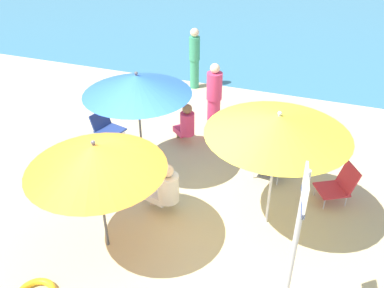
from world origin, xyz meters
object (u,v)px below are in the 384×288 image
object	(u,v)px
umbrella_yellow	(278,125)
beach_chair_c	(339,184)
umbrella_orange	(95,157)
warning_sign	(296,238)
person_b	(214,102)
umbrella_blue	(137,85)
person_d	(186,124)
person_a	(194,58)
beach_chair_b	(271,160)
beach_chair_a	(106,126)
person_c	(166,188)

from	to	relation	value
umbrella_yellow	beach_chair_c	size ratio (longest dim) A/B	2.83
umbrella_orange	warning_sign	bearing A→B (deg)	-10.84
person_b	warning_sign	xyz separation A→B (m)	(2.11, -4.03, 0.67)
umbrella_blue	umbrella_orange	bearing A→B (deg)	-80.15
person_d	person_a	bearing A→B (deg)	-35.67
beach_chair_b	beach_chair_a	bearing A→B (deg)	-84.77
umbrella_yellow	person_a	bearing A→B (deg)	121.89
umbrella_blue	person_c	world-z (taller)	umbrella_blue
beach_chair_a	person_c	world-z (taller)	person_c
umbrella_yellow	umbrella_orange	bearing A→B (deg)	-148.88
person_a	person_b	xyz separation A→B (m)	(1.25, -2.33, 0.02)
umbrella_orange	umbrella_yellow	xyz separation A→B (m)	(2.14, 1.29, 0.20)
beach_chair_a	person_d	bearing A→B (deg)	29.77
person_b	beach_chair_c	bearing A→B (deg)	53.46
umbrella_yellow	beach_chair_c	xyz separation A→B (m)	(1.02, 0.94, -1.46)
beach_chair_b	person_b	size ratio (longest dim) A/B	0.37
beach_chair_b	person_c	bearing A→B (deg)	-35.50
umbrella_blue	beach_chair_b	distance (m)	2.79
umbrella_yellow	beach_chair_a	size ratio (longest dim) A/B	3.01
person_c	warning_sign	xyz separation A→B (m)	(2.13, -1.52, 1.05)
person_b	person_c	xyz separation A→B (m)	(-0.02, -2.51, -0.38)
person_b	person_c	bearing A→B (deg)	-10.88
beach_chair_b	person_d	world-z (taller)	person_d
person_b	beach_chair_a	bearing A→B (deg)	-77.66
umbrella_yellow	umbrella_blue	distance (m)	2.55
umbrella_yellow	warning_sign	size ratio (longest dim) A/B	0.87
person_a	person_c	world-z (taller)	person_a
beach_chair_a	person_b	bearing A→B (deg)	36.57
umbrella_yellow	person_b	bearing A→B (deg)	125.50
beach_chair_b	person_b	bearing A→B (deg)	-117.01
person_c	person_d	xyz separation A→B (m)	(-0.44, 2.10, -0.00)
beach_chair_c	person_b	world-z (taller)	person_b
beach_chair_a	umbrella_orange	bearing A→B (deg)	-46.43
beach_chair_b	warning_sign	world-z (taller)	warning_sign
beach_chair_b	person_b	xyz separation A→B (m)	(-1.39, 0.89, 0.53)
person_c	beach_chair_c	bearing A→B (deg)	-140.38
beach_chair_b	person_c	world-z (taller)	person_c
person_b	person_d	world-z (taller)	person_b
umbrella_orange	person_d	world-z (taller)	umbrella_orange
person_b	warning_sign	bearing A→B (deg)	17.22
beach_chair_b	umbrella_blue	bearing A→B (deg)	-67.12
beach_chair_a	warning_sign	xyz separation A→B (m)	(4.17, -3.16, 1.18)
beach_chair_a	beach_chair_b	distance (m)	3.46
person_b	person_c	world-z (taller)	person_b
beach_chair_c	beach_chair_a	bearing A→B (deg)	-34.77
umbrella_orange	person_b	world-z (taller)	umbrella_orange
umbrella_blue	beach_chair_c	world-z (taller)	umbrella_blue
person_d	umbrella_yellow	bearing A→B (deg)	176.76
beach_chair_b	person_a	xyz separation A→B (m)	(-2.64, 3.22, 0.52)
beach_chair_a	beach_chair_b	bearing A→B (deg)	13.44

